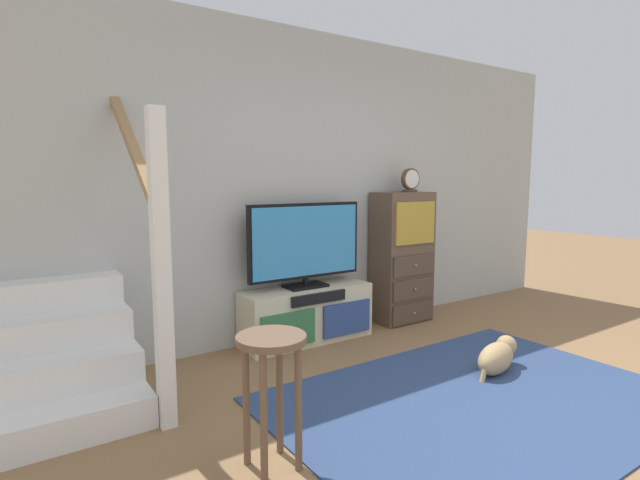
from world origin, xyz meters
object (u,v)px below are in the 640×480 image
(bar_stool_near, at_px, (272,369))
(side_cabinet, at_px, (402,257))
(media_console, at_px, (307,314))
(desk_clock, at_px, (410,180))
(dog, at_px, (497,357))
(television, at_px, (306,243))

(bar_stool_near, bearing_deg, side_cabinet, 33.51)
(media_console, distance_m, bar_stool_near, 1.89)
(side_cabinet, bearing_deg, media_console, -179.48)
(desk_clock, distance_m, dog, 1.90)
(media_console, distance_m, desk_clock, 1.67)
(media_console, distance_m, side_cabinet, 1.19)
(side_cabinet, distance_m, bar_stool_near, 2.71)
(media_console, bearing_deg, side_cabinet, 0.52)
(desk_clock, relative_size, dog, 0.44)
(media_console, height_order, bar_stool_near, bar_stool_near)
(side_cabinet, relative_size, dog, 2.42)
(television, bearing_deg, dog, -59.75)
(desk_clock, bearing_deg, side_cabinet, 168.76)
(side_cabinet, bearing_deg, desk_clock, -11.24)
(bar_stool_near, bearing_deg, dog, 3.84)
(media_console, xyz_separation_m, dog, (0.80, -1.35, -0.12))
(dog, bearing_deg, television, 120.25)
(desk_clock, bearing_deg, bar_stool_near, -147.61)
(media_console, xyz_separation_m, side_cabinet, (1.12, 0.01, 0.40))
(side_cabinet, xyz_separation_m, bar_stool_near, (-2.25, -1.49, -0.14))
(media_console, height_order, desk_clock, desk_clock)
(media_console, bearing_deg, television, 90.00)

